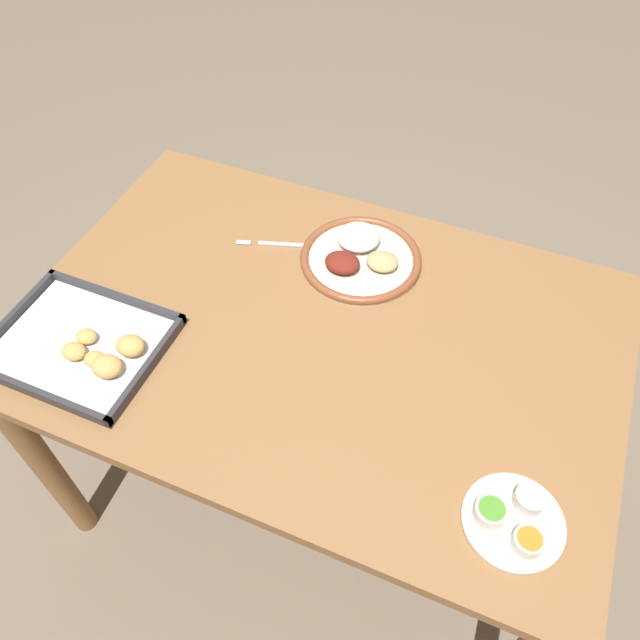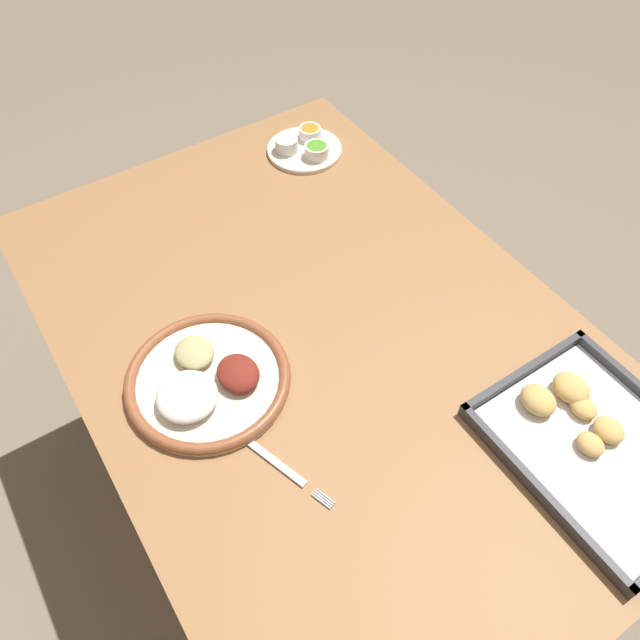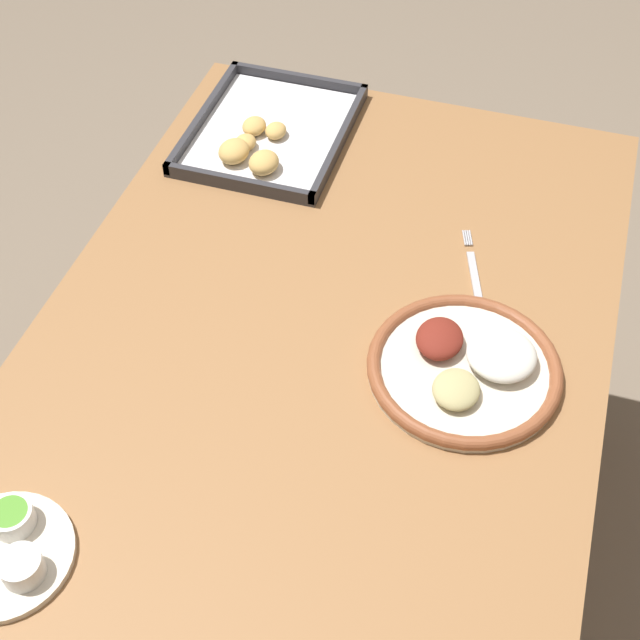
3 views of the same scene
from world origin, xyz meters
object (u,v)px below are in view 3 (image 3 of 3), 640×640
Objects in this scene: saucer_plate at (3,551)px; baking_tray at (266,135)px; dinner_plate at (467,366)px; fork at (475,279)px.

baking_tray is (0.88, -0.02, -0.00)m from saucer_plate.
fork is (0.19, 0.02, -0.01)m from dinner_plate.
baking_tray is at bearing -1.62° from saucer_plate.
saucer_plate is 0.50× the size of baking_tray.
dinner_plate is 1.61× the size of saucer_plate.
dinner_plate is at bearing -133.18° from baking_tray.
saucer_plate is at bearing 178.38° from baking_tray.
baking_tray is at bearing 46.82° from dinner_plate.
saucer_plate and baking_tray have the same top height.
fork is at bearing -35.79° from saucer_plate.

